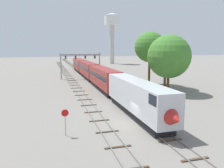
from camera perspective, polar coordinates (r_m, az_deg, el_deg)
name	(u,v)px	position (r m, az deg, el deg)	size (l,w,h in m)	color
ground_plane	(131,123)	(28.27, 4.73, -9.93)	(400.00, 400.00, 0.00)	gray
track_main	(80,72)	(86.24, -8.06, 3.09)	(2.60, 200.00, 0.16)	slate
track_near	(71,80)	(65.90, -10.44, 1.11)	(2.60, 160.00, 0.16)	slate
passenger_train	(95,73)	(58.74, -4.44, 2.75)	(3.04, 77.52, 4.80)	silver
signal_gantry	(81,60)	(67.58, -7.97, 6.12)	(12.10, 0.49, 7.66)	#999BA0
water_tower	(112,25)	(128.91, -0.02, 14.62)	(8.42, 8.42, 27.82)	beige
stop_sign	(65,119)	(24.43, -11.77, -8.60)	(0.76, 0.08, 2.88)	gray
trackside_tree_left	(150,47)	(56.69, 9.56, 9.22)	(7.53, 7.53, 13.12)	brown
trackside_tree_mid	(166,58)	(52.87, 13.41, 6.43)	(7.40, 7.40, 10.59)	brown
trackside_tree_right	(169,57)	(47.44, 14.23, 6.76)	(8.84, 8.84, 11.85)	brown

